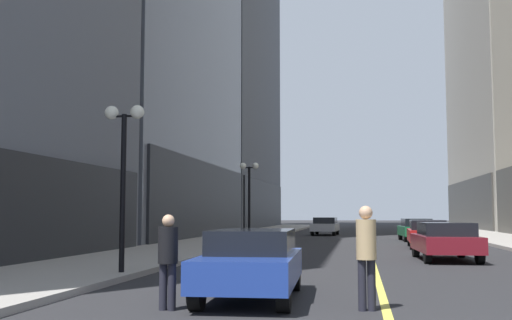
% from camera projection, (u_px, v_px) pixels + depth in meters
% --- Properties ---
extents(ground_plane, '(200.00, 200.00, 0.00)m').
position_uv_depth(ground_plane, '(367.00, 239.00, 38.63)').
color(ground_plane, '#262628').
extents(sidewalk_left, '(4.50, 78.00, 0.15)m').
position_uv_depth(sidewalk_left, '(240.00, 237.00, 40.02)').
color(sidewalk_left, '#9E9991').
rests_on(sidewalk_left, ground).
extents(sidewalk_right, '(4.50, 78.00, 0.15)m').
position_uv_depth(sidewalk_right, '(502.00, 239.00, 37.24)').
color(sidewalk_right, '#9E9991').
rests_on(sidewalk_right, ground).
extents(lane_centre_stripe, '(0.16, 70.00, 0.01)m').
position_uv_depth(lane_centre_stripe, '(367.00, 239.00, 38.63)').
color(lane_centre_stripe, '#E5D64C').
rests_on(lane_centre_stripe, ground).
extents(car_blue, '(1.89, 4.16, 1.32)m').
position_uv_depth(car_blue, '(252.00, 261.00, 11.57)').
color(car_blue, navy).
rests_on(car_blue, ground).
extents(car_maroon, '(2.03, 4.34, 1.32)m').
position_uv_depth(car_maroon, '(445.00, 240.00, 20.97)').
color(car_maroon, maroon).
rests_on(car_maroon, ground).
extents(car_red, '(1.93, 4.22, 1.32)m').
position_uv_depth(car_red, '(427.00, 233.00, 28.44)').
color(car_red, '#B21919').
rests_on(car_red, ground).
extents(car_green, '(1.93, 4.11, 1.32)m').
position_uv_depth(car_green, '(416.00, 229.00, 35.61)').
color(car_green, '#196038').
rests_on(car_green, ground).
extents(car_silver, '(2.00, 4.45, 1.32)m').
position_uv_depth(car_silver, '(325.00, 225.00, 45.39)').
color(car_silver, '#B7B7BC').
rests_on(car_silver, ground).
extents(pedestrian_in_tan_trench, '(0.40, 0.40, 1.77)m').
position_uv_depth(pedestrian_in_tan_trench, '(366.00, 249.00, 10.23)').
color(pedestrian_in_tan_trench, black).
rests_on(pedestrian_in_tan_trench, ground).
extents(pedestrian_in_black_coat, '(0.38, 0.38, 1.62)m').
position_uv_depth(pedestrian_in_black_coat, '(168.00, 254.00, 10.28)').
color(pedestrian_in_black_coat, black).
rests_on(pedestrian_in_black_coat, ground).
extents(street_lamp_left_near, '(1.06, 0.36, 4.43)m').
position_uv_depth(street_lamp_left_near, '(124.00, 150.00, 15.54)').
color(street_lamp_left_near, black).
rests_on(street_lamp_left_near, ground).
extents(street_lamp_left_far, '(1.06, 0.36, 4.43)m').
position_uv_depth(street_lamp_left_far, '(249.00, 184.00, 33.23)').
color(street_lamp_left_far, black).
rests_on(street_lamp_left_far, ground).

